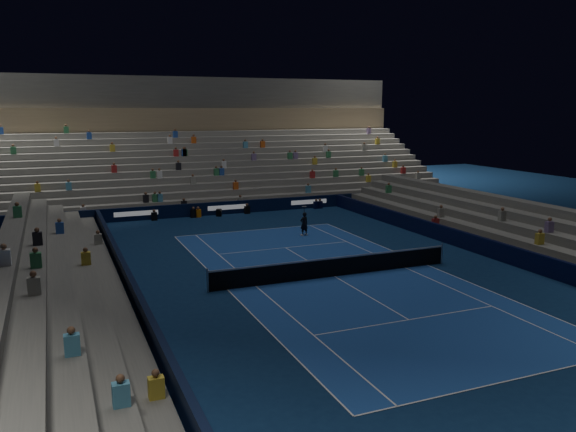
# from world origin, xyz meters

# --- Properties ---
(ground) EXTENTS (90.00, 90.00, 0.00)m
(ground) POSITION_xyz_m (0.00, 0.00, 0.00)
(ground) COLOR #0C2449
(ground) RESTS_ON ground
(court_surface) EXTENTS (10.97, 23.77, 0.01)m
(court_surface) POSITION_xyz_m (0.00, 0.00, 0.01)
(court_surface) COLOR #1C459B
(court_surface) RESTS_ON ground
(sponsor_barrier_far) EXTENTS (44.00, 0.25, 1.00)m
(sponsor_barrier_far) POSITION_xyz_m (0.00, 18.50, 0.50)
(sponsor_barrier_far) COLOR black
(sponsor_barrier_far) RESTS_ON ground
(sponsor_barrier_east) EXTENTS (0.25, 37.00, 1.00)m
(sponsor_barrier_east) POSITION_xyz_m (9.70, 0.00, 0.50)
(sponsor_barrier_east) COLOR black
(sponsor_barrier_east) RESTS_ON ground
(sponsor_barrier_west) EXTENTS (0.25, 37.00, 1.00)m
(sponsor_barrier_west) POSITION_xyz_m (-9.70, 0.00, 0.50)
(sponsor_barrier_west) COLOR black
(sponsor_barrier_west) RESTS_ON ground
(grandstand_main) EXTENTS (44.00, 15.20, 11.20)m
(grandstand_main) POSITION_xyz_m (0.00, 27.90, 3.38)
(grandstand_main) COLOR slate
(grandstand_main) RESTS_ON ground
(grandstand_east) EXTENTS (5.00, 37.00, 2.50)m
(grandstand_east) POSITION_xyz_m (13.17, 0.00, 0.92)
(grandstand_east) COLOR slate
(grandstand_east) RESTS_ON ground
(grandstand_west) EXTENTS (5.00, 37.00, 2.50)m
(grandstand_west) POSITION_xyz_m (-13.17, 0.00, 0.92)
(grandstand_west) COLOR #5F605B
(grandstand_west) RESTS_ON ground
(tennis_net) EXTENTS (12.90, 0.10, 1.10)m
(tennis_net) POSITION_xyz_m (0.00, 0.00, 0.50)
(tennis_net) COLOR #B2B2B7
(tennis_net) RESTS_ON ground
(tennis_player) EXTENTS (0.61, 0.45, 1.55)m
(tennis_player) POSITION_xyz_m (2.40, 9.05, 0.77)
(tennis_player) COLOR black
(tennis_player) RESTS_ON ground
(broadcast_camera) EXTENTS (0.55, 0.92, 0.54)m
(broadcast_camera) POSITION_xyz_m (-0.85, 17.85, 0.28)
(broadcast_camera) COLOR black
(broadcast_camera) RESTS_ON ground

